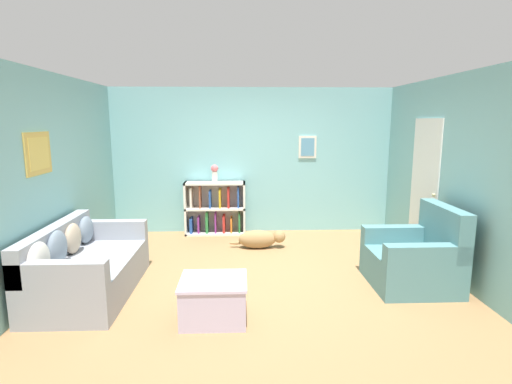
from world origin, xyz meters
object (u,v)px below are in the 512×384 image
object	(u,v)px
bookshelf	(215,209)
recliner_chair	(416,259)
couch	(85,267)
dog	(260,239)
vase	(215,172)
coffee_table	(214,298)

from	to	relation	value
bookshelf	recliner_chair	distance (m)	3.56
couch	dog	bearing A→B (deg)	37.14
couch	vase	world-z (taller)	vase
bookshelf	coffee_table	world-z (taller)	bookshelf
bookshelf	dog	xyz separation A→B (m)	(0.77, -0.88, -0.30)
recliner_chair	dog	bearing A→B (deg)	139.99
recliner_chair	coffee_table	bearing A→B (deg)	-162.24
bookshelf	dog	distance (m)	1.21
dog	bookshelf	bearing A→B (deg)	131.34
couch	bookshelf	world-z (taller)	bookshelf
coffee_table	dog	size ratio (longest dim) A/B	0.75
coffee_table	vase	distance (m)	3.31
recliner_chair	dog	xyz separation A→B (m)	(-1.84, 1.54, -0.19)
couch	dog	world-z (taller)	couch
bookshelf	recliner_chair	xyz separation A→B (m)	(2.61, -2.42, -0.11)
dog	recliner_chair	bearing A→B (deg)	-40.01
recliner_chair	vase	xyz separation A→B (m)	(-2.61, 2.40, 0.78)
bookshelf	vase	bearing A→B (deg)	-76.18
vase	couch	bearing A→B (deg)	-119.00
recliner_chair	vase	distance (m)	3.63
couch	vase	distance (m)	2.95
bookshelf	recliner_chair	size ratio (longest dim) A/B	1.08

